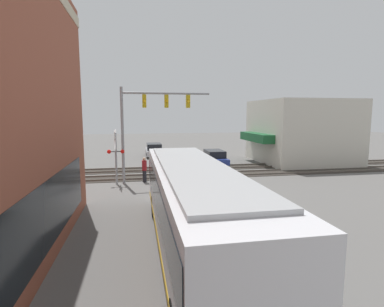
{
  "coord_description": "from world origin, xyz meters",
  "views": [
    {
      "loc": [
        -16.97,
        4.69,
        4.85
      ],
      "look_at": [
        4.68,
        0.7,
        1.96
      ],
      "focal_mm": 28.0,
      "sensor_mm": 36.0,
      "label": 1
    }
  ],
  "objects_px": {
    "parked_car_silver": "(154,150)",
    "pedestrian_near_bus": "(254,230)",
    "parked_car_blue": "(214,158)",
    "city_bus": "(193,204)",
    "crossing_signal": "(116,152)",
    "pedestrian_at_crossing": "(144,169)"
  },
  "relations": [
    {
      "from": "crossing_signal",
      "to": "pedestrian_near_bus",
      "type": "bearing_deg",
      "value": -155.09
    },
    {
      "from": "pedestrian_near_bus",
      "to": "pedestrian_at_crossing",
      "type": "xyz_separation_m",
      "value": [
        11.96,
        3.49,
        0.07
      ]
    },
    {
      "from": "pedestrian_near_bus",
      "to": "city_bus",
      "type": "bearing_deg",
      "value": 74.65
    },
    {
      "from": "city_bus",
      "to": "pedestrian_at_crossing",
      "type": "bearing_deg",
      "value": 7.14
    },
    {
      "from": "parked_car_silver",
      "to": "pedestrian_near_bus",
      "type": "xyz_separation_m",
      "value": [
        -25.24,
        -2.06,
        0.15
      ]
    },
    {
      "from": "crossing_signal",
      "to": "parked_car_silver",
      "type": "bearing_deg",
      "value": -13.95
    },
    {
      "from": "city_bus",
      "to": "pedestrian_at_crossing",
      "type": "relative_size",
      "value": 6.77
    },
    {
      "from": "parked_car_silver",
      "to": "pedestrian_near_bus",
      "type": "height_order",
      "value": "pedestrian_near_bus"
    },
    {
      "from": "city_bus",
      "to": "pedestrian_near_bus",
      "type": "bearing_deg",
      "value": -105.35
    },
    {
      "from": "pedestrian_near_bus",
      "to": "pedestrian_at_crossing",
      "type": "relative_size",
      "value": 0.93
    },
    {
      "from": "city_bus",
      "to": "parked_car_blue",
      "type": "xyz_separation_m",
      "value": [
        17.79,
        -5.4,
        -1.07
      ]
    },
    {
      "from": "parked_car_silver",
      "to": "pedestrian_near_bus",
      "type": "distance_m",
      "value": 25.32
    },
    {
      "from": "city_bus",
      "to": "crossing_signal",
      "type": "xyz_separation_m",
      "value": [
        11.12,
        3.37,
        0.56
      ]
    },
    {
      "from": "pedestrian_at_crossing",
      "to": "city_bus",
      "type": "bearing_deg",
      "value": -172.86
    },
    {
      "from": "parked_car_blue",
      "to": "pedestrian_near_bus",
      "type": "bearing_deg",
      "value": 169.69
    },
    {
      "from": "city_bus",
      "to": "pedestrian_at_crossing",
      "type": "xyz_separation_m",
      "value": [
        11.39,
        1.43,
        -0.81
      ]
    },
    {
      "from": "crossing_signal",
      "to": "parked_car_blue",
      "type": "distance_m",
      "value": 11.13
    },
    {
      "from": "parked_car_blue",
      "to": "city_bus",
      "type": "bearing_deg",
      "value": 163.11
    },
    {
      "from": "parked_car_silver",
      "to": "crossing_signal",
      "type": "bearing_deg",
      "value": 166.05
    },
    {
      "from": "crossing_signal",
      "to": "pedestrian_near_bus",
      "type": "distance_m",
      "value": 12.96
    },
    {
      "from": "crossing_signal",
      "to": "parked_car_silver",
      "type": "xyz_separation_m",
      "value": [
        13.55,
        -3.37,
        -1.59
      ]
    },
    {
      "from": "parked_car_blue",
      "to": "pedestrian_near_bus",
      "type": "xyz_separation_m",
      "value": [
        -18.35,
        3.34,
        0.19
      ]
    }
  ]
}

